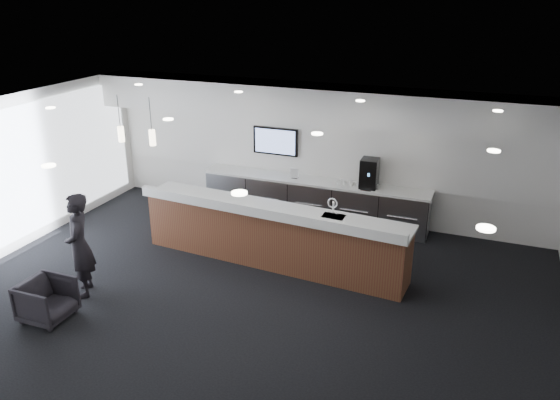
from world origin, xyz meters
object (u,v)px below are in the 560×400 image
at_px(coffee_machine, 369,173).
at_px(armchair, 47,300).
at_px(service_counter, 272,235).
at_px(lounge_guest, 79,245).

xyz_separation_m(coffee_machine, armchair, (-3.84, -5.18, -0.93)).
relative_size(service_counter, armchair, 7.19).
distance_m(coffee_machine, armchair, 6.52).
height_order(service_counter, armchair, service_counter).
bearing_deg(lounge_guest, armchair, -34.52).
distance_m(service_counter, armchair, 3.95).
height_order(armchair, lounge_guest, lounge_guest).
bearing_deg(service_counter, coffee_machine, 63.25).
bearing_deg(armchair, coffee_machine, -37.17).
height_order(service_counter, lounge_guest, lounge_guest).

